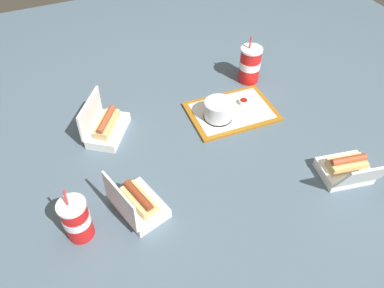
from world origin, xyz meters
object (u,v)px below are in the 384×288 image
(food_tray, at_px, (232,112))
(plastic_fork, at_px, (252,112))
(cake_container, at_px, (218,110))
(clamshell_hotdog_back, at_px, (106,126))
(clamshell_hotdog_corner, at_px, (137,204))
(soda_cup_corner, at_px, (250,65))
(soda_cup_front, at_px, (76,219))
(ketchup_cup, at_px, (243,102))
(clamshell_hotdog_left, at_px, (347,169))

(food_tray, height_order, plastic_fork, plastic_fork)
(cake_container, relative_size, clamshell_hotdog_back, 0.51)
(plastic_fork, xyz_separation_m, clamshell_hotdog_corner, (0.61, 0.28, 0.03))
(clamshell_hotdog_corner, bearing_deg, soda_cup_corner, -144.76)
(soda_cup_front, bearing_deg, clamshell_hotdog_back, -114.85)
(cake_container, xyz_separation_m, clamshell_hotdog_corner, (0.46, 0.31, -0.01))
(clamshell_hotdog_corner, bearing_deg, clamshell_hotdog_back, -90.01)
(ketchup_cup, bearing_deg, clamshell_hotdog_back, -6.99)
(clamshell_hotdog_back, bearing_deg, plastic_fork, 167.56)
(cake_container, bearing_deg, soda_cup_front, 25.98)
(ketchup_cup, xyz_separation_m, clamshell_hotdog_left, (-0.15, 0.51, 0.01))
(plastic_fork, xyz_separation_m, soda_cup_front, (0.81, 0.29, 0.07))
(food_tray, distance_m, soda_cup_corner, 0.27)
(clamshell_hotdog_back, distance_m, clamshell_hotdog_left, 0.94)
(food_tray, bearing_deg, cake_container, 12.56)
(cake_container, bearing_deg, clamshell_hotdog_corner, 34.06)
(food_tray, distance_m, clamshell_hotdog_back, 0.54)
(clamshell_hotdog_left, bearing_deg, cake_container, -58.72)
(ketchup_cup, relative_size, clamshell_hotdog_left, 0.18)
(clamshell_hotdog_back, distance_m, soda_cup_corner, 0.73)
(clamshell_hotdog_corner, relative_size, soda_cup_corner, 0.92)
(clamshell_hotdog_left, xyz_separation_m, soda_cup_front, (0.94, -0.15, 0.04))
(plastic_fork, relative_size, clamshell_hotdog_corner, 0.51)
(food_tray, distance_m, ketchup_cup, 0.07)
(clamshell_hotdog_back, relative_size, soda_cup_corner, 1.04)
(plastic_fork, relative_size, soda_cup_front, 0.50)
(plastic_fork, xyz_separation_m, soda_cup_corner, (-0.11, -0.23, 0.07))
(food_tray, distance_m, clamshell_hotdog_corner, 0.63)
(food_tray, xyz_separation_m, ketchup_cup, (-0.07, -0.02, 0.02))
(plastic_fork, bearing_deg, ketchup_cup, -64.69)
(ketchup_cup, relative_size, clamshell_hotdog_corner, 0.19)
(clamshell_hotdog_left, xyz_separation_m, soda_cup_corner, (0.02, -0.67, 0.05))
(cake_container, distance_m, clamshell_hotdog_back, 0.47)
(cake_container, height_order, clamshell_hotdog_back, clamshell_hotdog_back)
(plastic_fork, relative_size, soda_cup_corner, 0.47)
(clamshell_hotdog_back, xyz_separation_m, soda_cup_front, (0.20, 0.43, 0.04))
(food_tray, bearing_deg, clamshell_hotdog_left, 113.34)
(soda_cup_corner, bearing_deg, ketchup_cup, 53.94)
(clamshell_hotdog_corner, bearing_deg, ketchup_cup, -150.24)
(soda_cup_corner, bearing_deg, clamshell_hotdog_left, 92.04)
(ketchup_cup, distance_m, clamshell_hotdog_back, 0.60)
(food_tray, bearing_deg, clamshell_hotdog_corner, 31.45)
(clamshell_hotdog_back, distance_m, soda_cup_front, 0.47)
(cake_container, height_order, clamshell_hotdog_left, clamshell_hotdog_left)
(clamshell_hotdog_left, relative_size, soda_cup_front, 1.03)
(food_tray, height_order, clamshell_hotdog_corner, clamshell_hotdog_corner)
(cake_container, xyz_separation_m, clamshell_hotdog_left, (-0.29, 0.47, -0.01))
(clamshell_hotdog_back, relative_size, soda_cup_front, 1.10)
(clamshell_hotdog_back, bearing_deg, soda_cup_corner, -172.65)
(ketchup_cup, bearing_deg, soda_cup_corner, -126.06)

